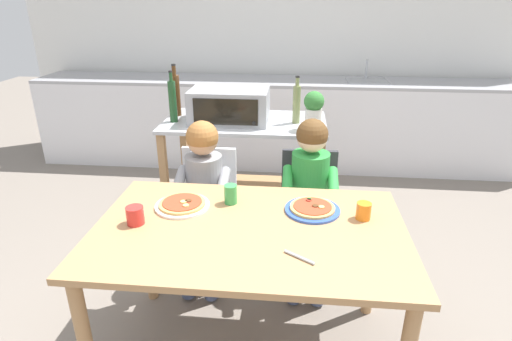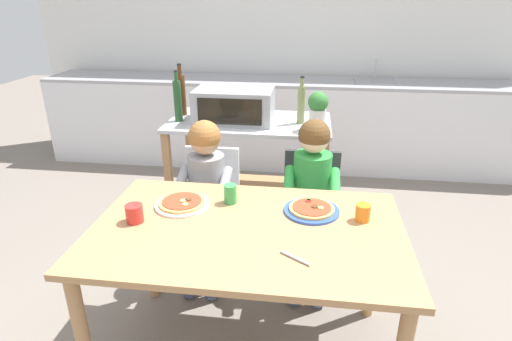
# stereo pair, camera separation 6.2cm
# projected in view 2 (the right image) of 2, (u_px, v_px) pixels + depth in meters

# --- Properties ---
(ground_plane) EXTENTS (12.06, 12.06, 0.00)m
(ground_plane) POSITION_uv_depth(u_px,v_px,m) (271.00, 231.00, 3.25)
(ground_plane) COLOR slate
(back_wall_tiled) EXTENTS (5.58, 0.12, 2.70)m
(back_wall_tiled) POSITION_uv_depth(u_px,v_px,m) (290.00, 30.00, 4.43)
(back_wall_tiled) COLOR white
(back_wall_tiled) RESTS_ON ground
(kitchen_counter) EXTENTS (5.02, 0.60, 1.10)m
(kitchen_counter) POSITION_uv_depth(u_px,v_px,m) (286.00, 123.00, 4.41)
(kitchen_counter) COLOR silver
(kitchen_counter) RESTS_ON ground
(kitchen_island_cart) EXTENTS (1.16, 0.63, 0.86)m
(kitchen_island_cart) POSITION_uv_depth(u_px,v_px,m) (250.00, 157.00, 3.12)
(kitchen_island_cart) COLOR #B7BABF
(kitchen_island_cart) RESTS_ON ground
(toaster_oven) EXTENTS (0.55, 0.36, 0.23)m
(toaster_oven) POSITION_uv_depth(u_px,v_px,m) (234.00, 105.00, 2.95)
(toaster_oven) COLOR #999BA0
(toaster_oven) RESTS_ON kitchen_island_cart
(bottle_slim_sauce) EXTENTS (0.07, 0.07, 0.38)m
(bottle_slim_sauce) POSITION_uv_depth(u_px,v_px,m) (181.00, 94.00, 3.10)
(bottle_slim_sauce) COLOR #4C2D14
(bottle_slim_sauce) RESTS_ON kitchen_island_cart
(bottle_dark_olive_oil) EXTENTS (0.05, 0.05, 0.33)m
(bottle_dark_olive_oil) POSITION_uv_depth(u_px,v_px,m) (301.00, 104.00, 2.90)
(bottle_dark_olive_oil) COLOR olive
(bottle_dark_olive_oil) RESTS_ON kitchen_island_cart
(bottle_squat_spirits) EXTENTS (0.05, 0.05, 0.36)m
(bottle_squat_spirits) POSITION_uv_depth(u_px,v_px,m) (178.00, 100.00, 2.94)
(bottle_squat_spirits) COLOR #1E4723
(bottle_squat_spirits) RESTS_ON kitchen_island_cart
(potted_herb_plant) EXTENTS (0.13, 0.13, 0.26)m
(potted_herb_plant) POSITION_uv_depth(u_px,v_px,m) (318.00, 109.00, 2.75)
(potted_herb_plant) COLOR beige
(potted_herb_plant) RESTS_ON kitchen_island_cart
(dining_table) EXTENTS (1.39, 0.87, 0.75)m
(dining_table) POSITION_uv_depth(u_px,v_px,m) (247.00, 246.00, 1.90)
(dining_table) COLOR #AD7F51
(dining_table) RESTS_ON ground
(dining_chair_left) EXTENTS (0.36, 0.36, 0.81)m
(dining_chair_left) POSITION_uv_depth(u_px,v_px,m) (210.00, 203.00, 2.66)
(dining_chair_left) COLOR silver
(dining_chair_left) RESTS_ON ground
(dining_chair_right) EXTENTS (0.36, 0.36, 0.81)m
(dining_chair_right) POSITION_uv_depth(u_px,v_px,m) (310.00, 208.00, 2.59)
(dining_chair_right) COLOR #333338
(dining_chair_right) RESTS_ON ground
(child_in_grey_shirt) EXTENTS (0.32, 0.42, 1.02)m
(child_in_grey_shirt) POSITION_uv_depth(u_px,v_px,m) (204.00, 185.00, 2.47)
(child_in_grey_shirt) COLOR #424C6B
(child_in_grey_shirt) RESTS_ON ground
(child_in_green_shirt) EXTENTS (0.32, 0.42, 1.04)m
(child_in_green_shirt) POSITION_uv_depth(u_px,v_px,m) (311.00, 189.00, 2.41)
(child_in_green_shirt) COLOR #424C6B
(child_in_green_shirt) RESTS_ON ground
(pizza_plate_white) EXTENTS (0.27, 0.27, 0.03)m
(pizza_plate_white) POSITION_uv_depth(u_px,v_px,m) (182.00, 203.00, 2.05)
(pizza_plate_white) COLOR white
(pizza_plate_white) RESTS_ON dining_table
(pizza_plate_blue_rimmed) EXTENTS (0.26, 0.26, 0.03)m
(pizza_plate_blue_rimmed) POSITION_uv_depth(u_px,v_px,m) (312.00, 210.00, 1.99)
(pizza_plate_blue_rimmed) COLOR #3356B7
(pizza_plate_blue_rimmed) RESTS_ON dining_table
(drinking_cup_orange) EXTENTS (0.07, 0.07, 0.08)m
(drinking_cup_orange) POSITION_uv_depth(u_px,v_px,m) (363.00, 213.00, 1.90)
(drinking_cup_orange) COLOR orange
(drinking_cup_orange) RESTS_ON dining_table
(drinking_cup_red) EXTENTS (0.08, 0.08, 0.08)m
(drinking_cup_red) POSITION_uv_depth(u_px,v_px,m) (134.00, 213.00, 1.89)
(drinking_cup_red) COLOR red
(drinking_cup_red) RESTS_ON dining_table
(drinking_cup_green) EXTENTS (0.06, 0.06, 0.10)m
(drinking_cup_green) POSITION_uv_depth(u_px,v_px,m) (230.00, 194.00, 2.06)
(drinking_cup_green) COLOR green
(drinking_cup_green) RESTS_ON dining_table
(serving_spoon) EXTENTS (0.12, 0.09, 0.01)m
(serving_spoon) POSITION_uv_depth(u_px,v_px,m) (295.00, 258.00, 1.63)
(serving_spoon) COLOR #B7BABF
(serving_spoon) RESTS_ON dining_table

